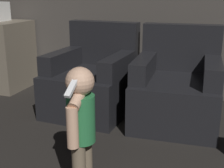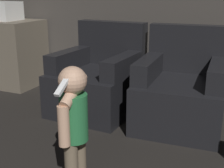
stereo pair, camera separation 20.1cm
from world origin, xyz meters
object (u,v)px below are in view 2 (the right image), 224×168
(microwave, at_px, (0,11))
(armchair_left, at_px, (99,81))
(armchair_right, at_px, (182,91))
(person_toddler, at_px, (73,118))

(microwave, bearing_deg, armchair_left, -13.33)
(armchair_right, distance_m, microwave, 2.70)
(armchair_right, height_order, microwave, microwave)
(armchair_right, bearing_deg, person_toddler, -111.30)
(armchair_right, bearing_deg, armchair_left, 176.88)
(armchair_left, height_order, armchair_right, same)
(person_toddler, bearing_deg, armchair_right, 164.66)
(armchair_right, distance_m, person_toddler, 1.41)
(armchair_left, bearing_deg, person_toddler, -67.51)
(armchair_left, relative_size, person_toddler, 1.13)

